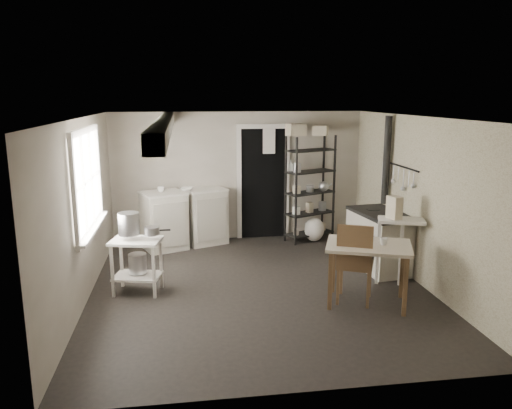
{
  "coord_description": "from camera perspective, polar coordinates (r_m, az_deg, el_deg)",
  "views": [
    {
      "loc": [
        -0.98,
        -6.36,
        2.57
      ],
      "look_at": [
        0.0,
        0.3,
        1.1
      ],
      "focal_mm": 35.0,
      "sensor_mm": 36.0,
      "label": 1
    }
  ],
  "objects": [
    {
      "name": "wall_back",
      "position": [
        9.02,
        -2.04,
        3.26
      ],
      "size": [
        4.5,
        0.02,
        2.3
      ],
      "primitive_type": "cube",
      "color": "#B2A797",
      "rests_on": "ground"
    },
    {
      "name": "doorway",
      "position": [
        9.08,
        0.82,
        2.36
      ],
      "size": [
        0.96,
        0.1,
        2.08
      ],
      "primitive_type": null,
      "color": "silver",
      "rests_on": "ground"
    },
    {
      "name": "window",
      "position": [
        6.76,
        -18.85,
        2.55
      ],
      "size": [
        0.12,
        1.76,
        1.28
      ],
      "primitive_type": null,
      "color": "silver",
      "rests_on": "wall_left"
    },
    {
      "name": "base_cabinets",
      "position": [
        8.77,
        -8.16,
        -1.73
      ],
      "size": [
        1.63,
        1.15,
        0.98
      ],
      "primitive_type": null,
      "rotation": [
        0.0,
        0.0,
        0.37
      ],
      "color": "beige",
      "rests_on": "ground"
    },
    {
      "name": "chair",
      "position": [
        6.46,
        11.26,
        -6.76
      ],
      "size": [
        0.58,
        0.59,
        1.05
      ],
      "primitive_type": null,
      "rotation": [
        0.0,
        0.0,
        -0.43
      ],
      "color": "brown",
      "rests_on": "ground"
    },
    {
      "name": "floor_crock",
      "position": [
        7.37,
        13.89,
        -7.85
      ],
      "size": [
        0.14,
        0.14,
        0.14
      ],
      "primitive_type": "cylinder",
      "rotation": [
        0.0,
        0.0,
        0.31
      ],
      "color": "white",
      "rests_on": "ground"
    },
    {
      "name": "stove",
      "position": [
        7.76,
        13.96,
        -3.98
      ],
      "size": [
        0.76,
        1.18,
        0.87
      ],
      "primitive_type": null,
      "rotation": [
        0.0,
        0.0,
        0.14
      ],
      "color": "beige",
      "rests_on": "ground"
    },
    {
      "name": "prep_table",
      "position": [
        6.82,
        -13.44,
        -6.58
      ],
      "size": [
        0.72,
        0.58,
        0.73
      ],
      "primitive_type": null,
      "rotation": [
        0.0,
        0.0,
        -0.21
      ],
      "color": "silver",
      "rests_on": "ground"
    },
    {
      "name": "ceiling_beam",
      "position": [
        6.37,
        -10.46,
        8.79
      ],
      "size": [
        0.18,
        5.0,
        0.18
      ],
      "primitive_type": null,
      "color": "silver",
      "rests_on": "ceiling"
    },
    {
      "name": "shelf_jar",
      "position": [
        8.87,
        4.01,
        4.53
      ],
      "size": [
        0.1,
        0.1,
        0.2
      ],
      "primitive_type": "imported",
      "rotation": [
        0.0,
        0.0,
        -0.09
      ],
      "color": "white",
      "rests_on": "shelf_rack"
    },
    {
      "name": "wallpaper_panel",
      "position": [
        7.27,
        18.12,
        0.43
      ],
      "size": [
        0.01,
        5.0,
        2.3
      ],
      "primitive_type": null,
      "color": "beige",
      "rests_on": "wall_right"
    },
    {
      "name": "stockpot",
      "position": [
        6.7,
        -14.33,
        -2.15
      ],
      "size": [
        0.32,
        0.32,
        0.29
      ],
      "primitive_type": "cylinder",
      "rotation": [
        0.0,
        0.0,
        -0.2
      ],
      "color": "#B9B9BB",
      "rests_on": "prep_table"
    },
    {
      "name": "mixing_bowl",
      "position": [
        8.6,
        -7.96,
        1.38
      ],
      "size": [
        0.32,
        0.32,
        0.07
      ],
      "primitive_type": "imported",
      "rotation": [
        0.0,
        0.0,
        -0.13
      ],
      "color": "white",
      "rests_on": "base_cabinets"
    },
    {
      "name": "wall_front",
      "position": [
        4.23,
        5.58,
        -7.36
      ],
      "size": [
        4.5,
        0.02,
        2.3
      ],
      "primitive_type": "cube",
      "color": "#B2A797",
      "rests_on": "ground"
    },
    {
      "name": "storage_box_b",
      "position": [
        8.92,
        7.36,
        8.49
      ],
      "size": [
        0.33,
        0.32,
        0.16
      ],
      "primitive_type": "cube",
      "rotation": [
        0.0,
        0.0,
        -0.43
      ],
      "color": "beige",
      "rests_on": "shelf_rack"
    },
    {
      "name": "wall_left",
      "position": [
        6.64,
        -19.2,
        -0.73
      ],
      "size": [
        0.02,
        5.0,
        2.3
      ],
      "primitive_type": "cube",
      "color": "#B2A797",
      "rests_on": "ground"
    },
    {
      "name": "stovepipe",
      "position": [
        8.02,
        14.7,
        4.9
      ],
      "size": [
        0.13,
        0.13,
        1.39
      ],
      "primitive_type": null,
      "rotation": [
        0.0,
        0.0,
        0.27
      ],
      "color": "black",
      "rests_on": "stove"
    },
    {
      "name": "wall_right",
      "position": [
        7.27,
        18.19,
        0.44
      ],
      "size": [
        0.02,
        5.0,
        2.3
      ],
      "primitive_type": "cube",
      "color": "#B2A797",
      "rests_on": "ground"
    },
    {
      "name": "shelf_rack",
      "position": [
        8.97,
        6.2,
        1.84
      ],
      "size": [
        0.96,
        0.68,
        1.89
      ],
      "primitive_type": null,
      "rotation": [
        0.0,
        0.0,
        0.42
      ],
      "color": "black",
      "rests_on": "ground"
    },
    {
      "name": "bucket",
      "position": [
        6.87,
        -13.37,
        -6.56
      ],
      "size": [
        0.29,
        0.29,
        0.26
      ],
      "primitive_type": "cylinder",
      "rotation": [
        0.0,
        0.0,
        -0.22
      ],
      "color": "#B9B9BB",
      "rests_on": "prep_table"
    },
    {
      "name": "floor",
      "position": [
        6.93,
        0.37,
        -9.46
      ],
      "size": [
        5.0,
        5.0,
        0.0
      ],
      "primitive_type": "plane",
      "color": "black",
      "rests_on": "ground"
    },
    {
      "name": "saucepan",
      "position": [
        6.65,
        -11.83,
        -2.94
      ],
      "size": [
        0.23,
        0.23,
        0.11
      ],
      "primitive_type": "cylinder",
      "rotation": [
        0.0,
        0.0,
        -0.2
      ],
      "color": "#B9B9BB",
      "rests_on": "prep_table"
    },
    {
      "name": "ceiling",
      "position": [
        6.44,
        0.39,
        9.92
      ],
      "size": [
        5.0,
        5.0,
        0.0
      ],
      "primitive_type": "plane",
      "rotation": [
        3.14,
        0.0,
        0.0
      ],
      "color": "beige",
      "rests_on": "wall_back"
    },
    {
      "name": "utensil_rail",
      "position": [
        7.71,
        16.02,
        4.24
      ],
      "size": [
        0.06,
        1.2,
        0.44
      ],
      "primitive_type": null,
      "color": "#B9B9BB",
      "rests_on": "wall_right"
    },
    {
      "name": "flour_sack",
      "position": [
        9.04,
        6.69,
        -2.71
      ],
      "size": [
        0.39,
        0.34,
        0.43
      ],
      "primitive_type": "ellipsoid",
      "rotation": [
        0.0,
        0.0,
        0.1
      ],
      "color": "silver",
      "rests_on": "ground"
    },
    {
      "name": "side_ledge",
      "position": [
        7.15,
        16.05,
        -5.59
      ],
      "size": [
        0.69,
        0.51,
        0.94
      ],
      "primitive_type": null,
      "rotation": [
        0.0,
        0.0,
        -0.32
      ],
      "color": "silver",
      "rests_on": "ground"
    },
    {
      "name": "table_cup",
      "position": [
        6.33,
        14.37,
        -4.26
      ],
      "size": [
        0.12,
        0.12,
        0.09
      ],
      "primitive_type": "imported",
      "rotation": [
        0.0,
        0.0,
        -0.34
      ],
      "color": "white",
      "rests_on": "work_table"
    },
    {
      "name": "storage_box_a",
      "position": [
        8.8,
        4.59,
        8.63
      ],
      "size": [
        0.34,
        0.31,
        0.2
      ],
      "primitive_type": "cube",
      "rotation": [
        0.0,
        0.0,
        0.2
      ],
      "color": "beige",
      "rests_on": "shelf_rack"
    },
    {
      "name": "counter_cup",
      "position": [
        8.54,
        -10.8,
        1.27
      ],
      "size": [
        0.14,
        0.14,
        0.09
      ],
      "primitive_type": "imported",
      "rotation": [
        0.0,
        0.0,
        0.22
      ],
      "color": "white",
      "rests_on": "base_cabinets"
    },
    {
      "name": "oats_box",
      "position": [
        6.98,
        15.49,
        -1.04
      ],
      "size": [
        0.17,
        0.23,
        0.31
      ],
      "primitive_type": "cube",
      "rotation": [
        0.0,
        0.0,
        0.26
      ],
      "color": "beige",
      "rests_on": "side_ledge"
    },
    {
      "name": "work_table",
      "position": [
        6.45,
        12.61,
        -7.83
      ],
      "size": [
        1.21,
        1.03,
        0.78
      ],
      "primitive_type": null,
      "rotation": [
        0.0,
        0.0,
        -0.36
      ],
      "color": "beige",
      "rests_on": "ground"
    }
  ]
}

